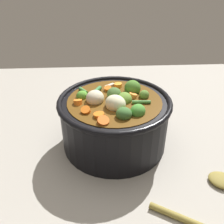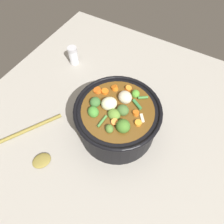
% 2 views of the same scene
% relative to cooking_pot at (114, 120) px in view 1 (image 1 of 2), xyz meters
% --- Properties ---
extents(ground_plane, '(1.10, 1.10, 0.00)m').
position_rel_cooking_pot_xyz_m(ground_plane, '(-0.00, -0.00, -0.07)').
color(ground_plane, '#9E998E').
extents(cooking_pot, '(0.28, 0.28, 0.16)m').
position_rel_cooking_pot_xyz_m(cooking_pot, '(0.00, 0.00, 0.00)').
color(cooking_pot, black).
rests_on(cooking_pot, ground_plane).
extents(wooden_spoon, '(0.22, 0.21, 0.01)m').
position_rel_cooking_pot_xyz_m(wooden_spoon, '(0.21, 0.20, -0.06)').
color(wooden_spoon, olive).
rests_on(wooden_spoon, ground_plane).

